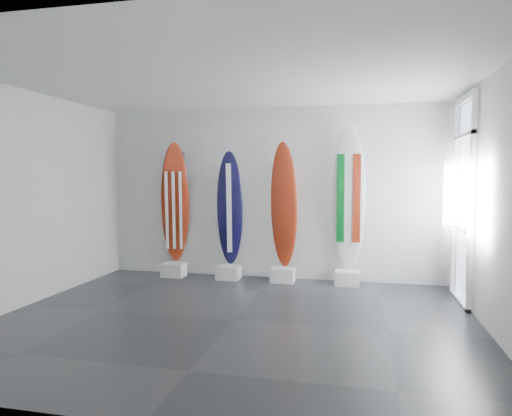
% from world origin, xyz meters
% --- Properties ---
extents(floor, '(6.00, 6.00, 0.00)m').
position_xyz_m(floor, '(0.00, 0.00, 0.00)').
color(floor, black).
rests_on(floor, ground).
extents(ceiling, '(6.00, 6.00, 0.00)m').
position_xyz_m(ceiling, '(0.00, 0.00, 3.00)').
color(ceiling, white).
rests_on(ceiling, wall_back).
extents(wall_back, '(6.00, 0.00, 6.00)m').
position_xyz_m(wall_back, '(0.00, 2.50, 1.50)').
color(wall_back, silver).
rests_on(wall_back, ground).
extents(wall_front, '(6.00, 0.00, 6.00)m').
position_xyz_m(wall_front, '(0.00, -2.50, 1.50)').
color(wall_front, silver).
rests_on(wall_front, ground).
extents(wall_left, '(0.00, 5.00, 5.00)m').
position_xyz_m(wall_left, '(-3.00, 0.00, 1.50)').
color(wall_left, silver).
rests_on(wall_left, ground).
extents(wall_right, '(0.00, 5.00, 5.00)m').
position_xyz_m(wall_right, '(3.00, 0.00, 1.50)').
color(wall_right, silver).
rests_on(wall_right, ground).
extents(display_block_usa, '(0.40, 0.30, 0.24)m').
position_xyz_m(display_block_usa, '(-1.73, 2.18, 0.12)').
color(display_block_usa, silver).
rests_on(display_block_usa, floor).
extents(surfboard_usa, '(0.59, 0.52, 2.17)m').
position_xyz_m(surfboard_usa, '(-1.73, 2.28, 1.32)').
color(surfboard_usa, maroon).
rests_on(surfboard_usa, display_block_usa).
extents(display_block_navy, '(0.40, 0.30, 0.24)m').
position_xyz_m(display_block_navy, '(-0.70, 2.18, 0.12)').
color(display_block_navy, silver).
rests_on(display_block_navy, floor).
extents(surfboard_navy, '(0.48, 0.28, 2.01)m').
position_xyz_m(surfboard_navy, '(-0.70, 2.28, 1.24)').
color(surfboard_navy, black).
rests_on(surfboard_navy, display_block_navy).
extents(display_block_swiss, '(0.40, 0.30, 0.24)m').
position_xyz_m(display_block_swiss, '(0.26, 2.18, 0.12)').
color(display_block_swiss, silver).
rests_on(display_block_swiss, floor).
extents(surfboard_swiss, '(0.52, 0.30, 2.15)m').
position_xyz_m(surfboard_swiss, '(0.26, 2.28, 1.31)').
color(surfboard_swiss, maroon).
rests_on(surfboard_swiss, display_block_swiss).
extents(display_block_italy, '(0.40, 0.30, 0.24)m').
position_xyz_m(display_block_italy, '(1.35, 2.18, 0.12)').
color(display_block_italy, silver).
rests_on(display_block_italy, floor).
extents(surfboard_italy, '(0.55, 0.22, 2.40)m').
position_xyz_m(surfboard_italy, '(1.35, 2.28, 1.44)').
color(surfboard_italy, white).
rests_on(surfboard_italy, display_block_italy).
extents(wall_outlet, '(0.09, 0.02, 0.13)m').
position_xyz_m(wall_outlet, '(-2.45, 2.48, 0.35)').
color(wall_outlet, silver).
rests_on(wall_outlet, wall_back).
extents(glass_door, '(0.12, 1.16, 2.85)m').
position_xyz_m(glass_door, '(2.97, 1.55, 1.43)').
color(glass_door, white).
rests_on(glass_door, floor).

